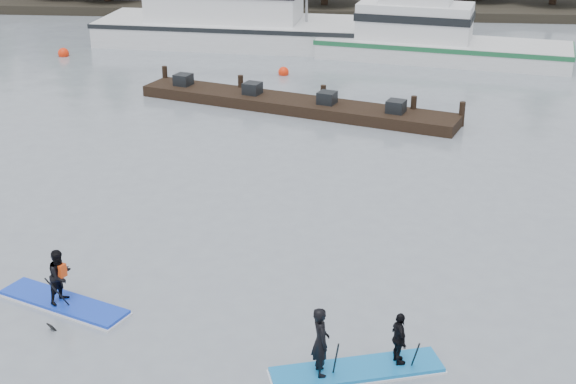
# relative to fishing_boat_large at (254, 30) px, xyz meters

# --- Properties ---
(ground) EXTENTS (160.00, 160.00, 0.00)m
(ground) POSITION_rel_fishing_boat_large_xyz_m (4.13, -30.34, -0.81)
(ground) COLOR slate
(ground) RESTS_ON ground
(far_shore) EXTENTS (70.00, 8.00, 0.60)m
(far_shore) POSITION_rel_fishing_boat_large_xyz_m (4.13, 11.66, -0.51)
(far_shore) COLOR #2D281E
(far_shore) RESTS_ON ground
(treeline) EXTENTS (60.00, 4.00, 8.00)m
(treeline) POSITION_rel_fishing_boat_large_xyz_m (4.13, 11.66, -0.81)
(treeline) COLOR black
(treeline) RESTS_ON ground
(fishing_boat_large) EXTENTS (19.24, 6.80, 10.51)m
(fishing_boat_large) POSITION_rel_fishing_boat_large_xyz_m (0.00, 0.00, 0.00)
(fishing_boat_large) COLOR white
(fishing_boat_large) RESTS_ON ground
(fishing_boat_medium) EXTENTS (13.60, 6.41, 7.99)m
(fishing_boat_medium) POSITION_rel_fishing_boat_large_xyz_m (10.09, -2.79, -0.25)
(fishing_boat_medium) COLOR white
(fishing_boat_medium) RESTS_ON ground
(floating_dock) EXTENTS (13.95, 6.53, 0.47)m
(floating_dock) POSITION_rel_fishing_boat_large_xyz_m (3.36, -12.69, -0.57)
(floating_dock) COLOR black
(floating_dock) RESTS_ON ground
(buoy_a) EXTENTS (0.59, 0.59, 0.59)m
(buoy_a) POSITION_rel_fishing_boat_large_xyz_m (-9.91, -3.89, -0.81)
(buoy_a) COLOR #FF2F0C
(buoy_a) RESTS_ON ground
(buoy_b) EXTENTS (0.53, 0.53, 0.53)m
(buoy_b) POSITION_rel_fishing_boat_large_xyz_m (2.35, -6.83, -0.81)
(buoy_b) COLOR #FF2F0C
(buoy_b) RESTS_ON ground
(paddleboard_solo) EXTENTS (3.49, 2.12, 1.90)m
(paddleboard_solo) POSITION_rel_fishing_boat_large_xyz_m (-0.88, -29.27, -0.32)
(paddleboard_solo) COLOR blue
(paddleboard_solo) RESTS_ON ground
(paddleboard_duo) EXTENTS (3.72, 1.90, 2.15)m
(paddleboard_duo) POSITION_rel_fishing_boat_large_xyz_m (6.18, -31.42, -0.30)
(paddleboard_duo) COLOR #1476C3
(paddleboard_duo) RESTS_ON ground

